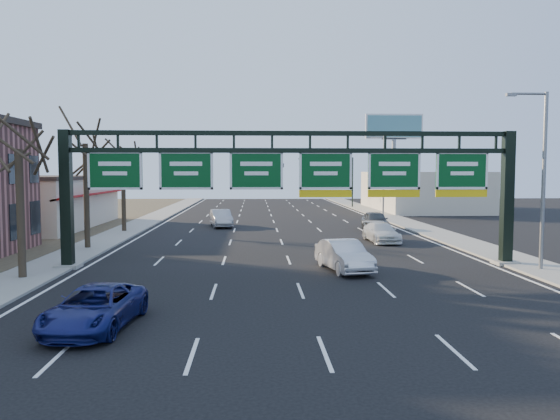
{
  "coord_description": "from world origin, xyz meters",
  "views": [
    {
      "loc": [
        -1.94,
        -20.77,
        5.05
      ],
      "look_at": [
        -0.71,
        5.31,
        3.2
      ],
      "focal_mm": 35.0,
      "sensor_mm": 36.0,
      "label": 1
    }
  ],
  "objects": [
    {
      "name": "ground",
      "position": [
        0.0,
        0.0,
        0.0
      ],
      "size": [
        160.0,
        160.0,
        0.0
      ],
      "primitive_type": "plane",
      "color": "black",
      "rests_on": "ground"
    },
    {
      "name": "sidewalk_left",
      "position": [
        -12.8,
        20.0,
        0.06
      ],
      "size": [
        3.0,
        120.0,
        0.12
      ],
      "primitive_type": "cube",
      "color": "gray",
      "rests_on": "ground"
    },
    {
      "name": "sidewalk_right",
      "position": [
        12.8,
        20.0,
        0.06
      ],
      "size": [
        3.0,
        120.0,
        0.12
      ],
      "primitive_type": "cube",
      "color": "gray",
      "rests_on": "ground"
    },
    {
      "name": "lane_markings",
      "position": [
        0.0,
        20.0,
        0.01
      ],
      "size": [
        21.6,
        120.0,
        0.01
      ],
      "primitive_type": "cube",
      "color": "white",
      "rests_on": "ground"
    },
    {
      "name": "sign_gantry",
      "position": [
        0.16,
        8.0,
        4.63
      ],
      "size": [
        24.6,
        1.2,
        7.2
      ],
      "color": "black",
      "rests_on": "ground"
    },
    {
      "name": "cream_strip",
      "position": [
        -21.48,
        29.0,
        2.36
      ],
      "size": [
        10.9,
        18.4,
        4.7
      ],
      "color": "beige",
      "rests_on": "ground"
    },
    {
      "name": "building_right_distant",
      "position": [
        20.0,
        50.0,
        2.5
      ],
      "size": [
        12.0,
        20.0,
        5.0
      ],
      "primitive_type": "cube",
      "color": "beige",
      "rests_on": "ground"
    },
    {
      "name": "tree_gantry",
      "position": [
        -12.8,
        5.0,
        7.11
      ],
      "size": [
        3.6,
        3.6,
        8.48
      ],
      "color": "#2F271A",
      "rests_on": "sidewalk_left"
    },
    {
      "name": "tree_mid",
      "position": [
        -12.8,
        15.0,
        7.85
      ],
      "size": [
        3.6,
        3.6,
        9.24
      ],
      "color": "#2F271A",
      "rests_on": "sidewalk_left"
    },
    {
      "name": "tree_far",
      "position": [
        -12.8,
        25.0,
        7.48
      ],
      "size": [
        3.6,
        3.6,
        8.86
      ],
      "color": "#2F271A",
      "rests_on": "sidewalk_left"
    },
    {
      "name": "streetlight_near",
      "position": [
        12.47,
        6.0,
        5.08
      ],
      "size": [
        2.15,
        0.22,
        9.0
      ],
      "color": "slate",
      "rests_on": "sidewalk_right"
    },
    {
      "name": "streetlight_far",
      "position": [
        12.47,
        40.0,
        5.08
      ],
      "size": [
        2.15,
        0.22,
        9.0
      ],
      "color": "slate",
      "rests_on": "sidewalk_right"
    },
    {
      "name": "billboard_right",
      "position": [
        15.0,
        44.98,
        9.06
      ],
      "size": [
        7.0,
        0.5,
        12.0
      ],
      "color": "slate",
      "rests_on": "ground"
    },
    {
      "name": "traffic_signal_mast",
      "position": [
        5.69,
        55.0,
        5.5
      ],
      "size": [
        10.16,
        0.54,
        7.0
      ],
      "color": "black",
      "rests_on": "ground"
    },
    {
      "name": "car_blue_suv",
      "position": [
        -7.07,
        -3.28,
        0.68
      ],
      "size": [
        2.73,
        5.09,
        1.36
      ],
      "primitive_type": "imported",
      "rotation": [
        0.0,
        0.0,
        -0.1
      ],
      "color": "navy",
      "rests_on": "ground"
    },
    {
      "name": "car_silver_sedan",
      "position": [
        2.6,
        6.51,
        0.78
      ],
      "size": [
        2.56,
        4.95,
        1.55
      ],
      "primitive_type": "imported",
      "rotation": [
        0.0,
        0.0,
        0.2
      ],
      "color": "#BCBCC1",
      "rests_on": "ground"
    },
    {
      "name": "car_white_wagon",
      "position": [
        7.14,
        17.71,
        0.68
      ],
      "size": [
        2.18,
        4.81,
        1.37
      ],
      "primitive_type": "imported",
      "rotation": [
        0.0,
        0.0,
        0.06
      ],
      "color": "silver",
      "rests_on": "ground"
    },
    {
      "name": "car_grey_far",
      "position": [
        8.46,
        25.52,
        0.82
      ],
      "size": [
        2.14,
        4.89,
        1.64
      ],
      "primitive_type": "imported",
      "rotation": [
        0.0,
        0.0,
        -0.04
      ],
      "color": "#424547",
      "rests_on": "ground"
    },
    {
      "name": "car_silver_distant",
      "position": [
        -4.98,
        28.94,
        0.79
      ],
      "size": [
        2.49,
        4.99,
        1.57
      ],
      "primitive_type": "imported",
      "rotation": [
        0.0,
        0.0,
        0.18
      ],
      "color": "#9E9EA2",
      "rests_on": "ground"
    }
  ]
}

